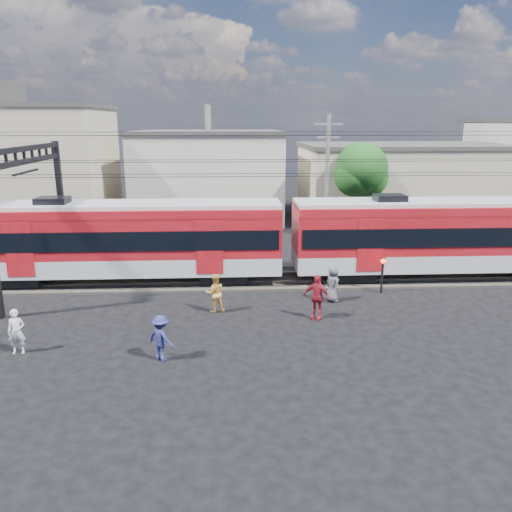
% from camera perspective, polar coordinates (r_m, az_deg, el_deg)
% --- Properties ---
extents(ground, '(120.00, 120.00, 0.00)m').
position_cam_1_polar(ground, '(18.61, -2.15, -10.55)').
color(ground, black).
rests_on(ground, ground).
extents(track_bed, '(70.00, 3.40, 0.12)m').
position_cam_1_polar(track_bed, '(26.03, -2.42, -2.78)').
color(track_bed, '#2D2823').
rests_on(track_bed, ground).
extents(rail_near, '(70.00, 0.12, 0.12)m').
position_cam_1_polar(rail_near, '(25.28, -2.41, -3.04)').
color(rail_near, '#59544C').
rests_on(rail_near, track_bed).
extents(rail_far, '(70.00, 0.12, 0.12)m').
position_cam_1_polar(rail_far, '(26.71, -2.44, -2.04)').
color(rail_far, '#59544C').
rests_on(rail_far, track_bed).
extents(commuter_train, '(50.30, 3.08, 4.17)m').
position_cam_1_polar(commuter_train, '(25.96, -14.69, 2.04)').
color(commuter_train, black).
rests_on(commuter_train, ground).
extents(catenary, '(70.00, 9.30, 7.52)m').
position_cam_1_polar(catenary, '(26.34, -21.90, 7.68)').
color(catenary, black).
rests_on(catenary, ground).
extents(building_west, '(14.28, 10.20, 9.30)m').
position_cam_1_polar(building_west, '(44.23, -25.66, 9.26)').
color(building_west, '#B8A98D').
rests_on(building_west, ground).
extents(building_midwest, '(12.24, 12.24, 7.30)m').
position_cam_1_polar(building_midwest, '(44.03, -5.39, 9.33)').
color(building_midwest, beige).
rests_on(building_midwest, ground).
extents(building_mideast, '(16.32, 10.20, 6.30)m').
position_cam_1_polar(building_mideast, '(43.44, 16.28, 8.06)').
color(building_mideast, '#B8A98D').
rests_on(building_mideast, ground).
extents(utility_pole_mid, '(1.80, 0.24, 8.50)m').
position_cam_1_polar(utility_pole_mid, '(32.56, 8.10, 8.77)').
color(utility_pole_mid, slate).
rests_on(utility_pole_mid, ground).
extents(tree_near, '(3.82, 3.64, 6.72)m').
position_cam_1_polar(tree_near, '(36.26, 12.19, 9.42)').
color(tree_near, '#382619').
rests_on(tree_near, ground).
extents(pedestrian_a, '(0.64, 0.45, 1.65)m').
position_cam_1_polar(pedestrian_a, '(19.89, -25.69, -7.80)').
color(pedestrian_a, silver).
rests_on(pedestrian_a, ground).
extents(pedestrian_b, '(0.92, 0.77, 1.72)m').
position_cam_1_polar(pedestrian_b, '(21.79, -4.69, -4.22)').
color(pedestrian_b, gold).
rests_on(pedestrian_b, ground).
extents(pedestrian_c, '(1.23, 1.11, 1.65)m').
position_cam_1_polar(pedestrian_c, '(17.77, -10.81, -9.19)').
color(pedestrian_c, navy).
rests_on(pedestrian_c, ground).
extents(pedestrian_d, '(1.21, 1.00, 1.93)m').
position_cam_1_polar(pedestrian_d, '(21.08, 6.95, -4.65)').
color(pedestrian_d, maroon).
rests_on(pedestrian_d, ground).
extents(pedestrian_e, '(0.88, 0.97, 1.67)m').
position_cam_1_polar(pedestrian_e, '(23.23, 8.75, -3.18)').
color(pedestrian_e, '#4E4E53').
rests_on(pedestrian_e, ground).
extents(crossing_signal, '(0.26, 0.26, 1.76)m').
position_cam_1_polar(crossing_signal, '(24.73, 14.27, -1.41)').
color(crossing_signal, black).
rests_on(crossing_signal, ground).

